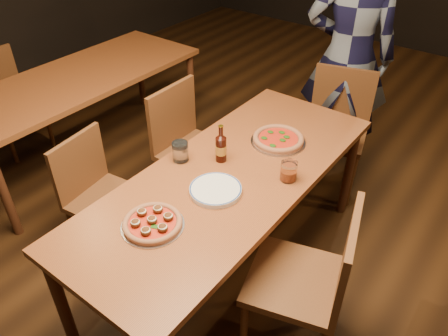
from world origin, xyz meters
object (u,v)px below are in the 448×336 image
Objects in this scene: table_left at (79,84)px; diner at (348,57)px; chair_main_sw at (197,152)px; pizza_meatball at (152,223)px; plate_stack at (216,190)px; chair_main_nw at (108,200)px; chair_main_e at (295,279)px; amber_glass at (289,171)px; pizza_margherita at (278,139)px; beer_bottle at (221,149)px; table_main at (229,184)px; water_glass at (180,152)px; chair_end at (334,134)px; chair_nbr_left at (11,102)px.

diner is at bearing 35.39° from table_left.
pizza_meatball is at bearing -152.21° from chair_main_sw.
plate_stack is (1.73, -0.47, 0.08)m from table_left.
pizza_meatball is at bearing -116.33° from chair_main_nw.
chair_main_e reaches higher than amber_glass.
beer_bottle reaches higher than pizza_margherita.
amber_glass is (0.28, 0.15, 0.13)m from table_main.
amber_glass is at bearing 28.66° from table_main.
amber_glass reaches higher than pizza_margherita.
water_glass is (1.40, -0.36, 0.13)m from table_left.
diner reaches higher than beer_bottle.
diner is at bearing -177.99° from chair_main_e.
chair_main_nw is (1.01, -0.63, -0.25)m from table_left.
chair_main_nw is 0.89× the size of chair_main_e.
chair_end is at bearing -36.23° from chair_main_nw.
pizza_margherita is at bearing 71.53° from diner.
diner is at bearing -25.34° from chair_main_sw.
pizza_meatball is (-0.05, -0.54, 0.09)m from table_main.
chair_main_nw is at bearing -99.42° from chair_nbr_left.
chair_end is 4.30× the size of beer_bottle.
diner reaches higher than pizza_meatball.
chair_main_sw is at bearing 118.71° from pizza_meatball.
chair_nbr_left is at bearing 11.33° from diner.
plate_stack is at bearing -91.95° from chair_nbr_left.
chair_nbr_left is 2.77m from diner.
pizza_margherita is 0.60m from plate_stack.
chair_main_e is 1.01× the size of chair_end.
chair_main_e reaches higher than chair_main_nw.
plate_stack is at bearing 70.11° from diner.
beer_bottle reaches higher than chair_main_e.
chair_main_sw is at bearing 166.23° from amber_glass.
chair_nbr_left is (-2.86, 0.22, -0.04)m from chair_main_e.
pizza_margherita is (-0.07, -0.72, 0.29)m from chair_end.
chair_main_e is at bearing -9.72° from water_glass.
plate_stack is 2.37× the size of water_glass.
beer_bottle is 0.40m from amber_glass.
chair_main_sw is 1.06m from pizza_meatball.
table_left is 1.99m from amber_glass.
chair_nbr_left is at bearing -110.93° from chair_main_e.
plate_stack is at bearing -110.80° from chair_main_e.
table_left is 6.69× the size of pizza_meatball.
chair_nbr_left reaches higher than water_glass.
pizza_meatball is (-0.60, -0.34, 0.29)m from chair_main_e.
pizza_margherita is (0.58, 0.08, 0.29)m from chair_main_sw.
chair_nbr_left is 4.01× the size of beer_bottle.
chair_end is at bearing 86.72° from plate_stack.
pizza_meatball is at bearing -111.02° from chair_end.
chair_end is 3.19× the size of pizza_meatball.
pizza_margherita reaches higher than table_left.
pizza_meatball is at bearing -83.64° from beer_bottle.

